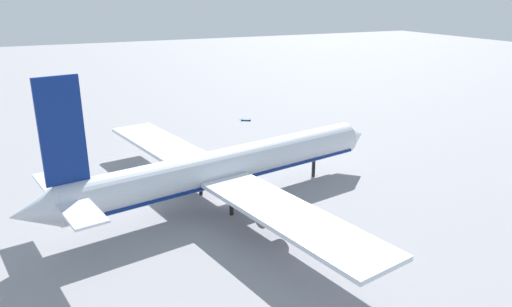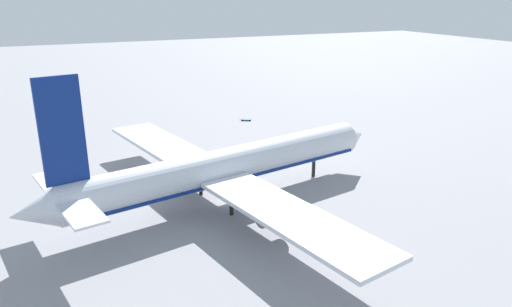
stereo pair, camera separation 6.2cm
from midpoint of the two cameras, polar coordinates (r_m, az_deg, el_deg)
name	(u,v)px [view 2 (the right image)]	position (r m, az deg, el deg)	size (l,w,h in m)	color
ground_plane	(229,200)	(86.29, -3.16, -5.57)	(600.00, 600.00, 0.00)	gray
airliner	(222,168)	(83.18, -4.04, -1.70)	(68.82, 75.01, 24.91)	silver
baggage_cart_1	(246,120)	(139.31, -1.16, 4.05)	(3.31, 2.66, 0.40)	#26598C
traffic_cone_3	(54,155)	(117.80, -22.83, -0.19)	(0.36, 0.36, 0.55)	orange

